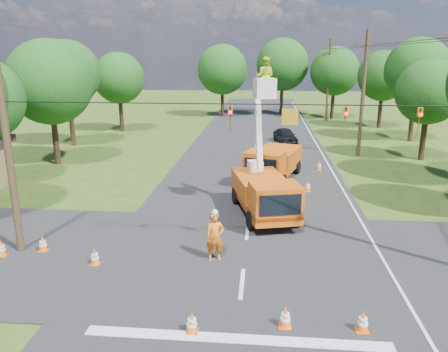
# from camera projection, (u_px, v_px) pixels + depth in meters

# --- Properties ---
(ground) EXTENTS (140.00, 140.00, 0.00)m
(ground) POSITION_uv_depth(u_px,v_px,m) (255.00, 159.00, 35.02)
(ground) COLOR #2E4A16
(ground) RESTS_ON ground
(road_main) EXTENTS (12.00, 100.00, 0.06)m
(road_main) POSITION_uv_depth(u_px,v_px,m) (255.00, 159.00, 35.02)
(road_main) COLOR black
(road_main) RESTS_ON ground
(road_cross) EXTENTS (56.00, 10.00, 0.07)m
(road_cross) POSITION_uv_depth(u_px,v_px,m) (244.00, 260.00, 17.74)
(road_cross) COLOR black
(road_cross) RESTS_ON ground
(stop_bar) EXTENTS (9.00, 0.45, 0.02)m
(stop_bar) POSITION_uv_depth(u_px,v_px,m) (236.00, 340.00, 12.75)
(stop_bar) COLOR silver
(stop_bar) RESTS_ON ground
(edge_line) EXTENTS (0.12, 90.00, 0.02)m
(edge_line) POSITION_uv_depth(u_px,v_px,m) (326.00, 160.00, 34.52)
(edge_line) COLOR silver
(edge_line) RESTS_ON ground
(bucket_truck) EXTENTS (3.69, 6.48, 7.97)m
(bucket_truck) POSITION_uv_depth(u_px,v_px,m) (264.00, 184.00, 22.20)
(bucket_truck) COLOR #E45910
(bucket_truck) RESTS_ON ground
(second_truck) EXTENTS (4.02, 6.66, 2.35)m
(second_truck) POSITION_uv_depth(u_px,v_px,m) (273.00, 162.00, 28.70)
(second_truck) COLOR #E45910
(second_truck) RESTS_ON ground
(ground_worker) EXTENTS (0.84, 0.67, 2.03)m
(ground_worker) POSITION_uv_depth(u_px,v_px,m) (215.00, 237.00, 17.47)
(ground_worker) COLOR orange
(ground_worker) RESTS_ON ground
(distant_car) EXTENTS (2.51, 4.33, 1.39)m
(distant_car) POSITION_uv_depth(u_px,v_px,m) (285.00, 136.00, 41.24)
(distant_car) COLOR black
(distant_car) RESTS_ON ground
(traffic_cone_0) EXTENTS (0.38, 0.38, 0.71)m
(traffic_cone_0) POSITION_uv_depth(u_px,v_px,m) (192.00, 322.00, 12.99)
(traffic_cone_0) COLOR #FD630D
(traffic_cone_0) RESTS_ON ground
(traffic_cone_1) EXTENTS (0.38, 0.38, 0.71)m
(traffic_cone_1) POSITION_uv_depth(u_px,v_px,m) (285.00, 317.00, 13.26)
(traffic_cone_1) COLOR #FD630D
(traffic_cone_1) RESTS_ON ground
(traffic_cone_2) EXTENTS (0.38, 0.38, 0.71)m
(traffic_cone_2) POSITION_uv_depth(u_px,v_px,m) (267.00, 207.00, 22.92)
(traffic_cone_2) COLOR #FD630D
(traffic_cone_2) RESTS_ON ground
(traffic_cone_3) EXTENTS (0.38, 0.38, 0.71)m
(traffic_cone_3) POSITION_uv_depth(u_px,v_px,m) (308.00, 186.00, 26.51)
(traffic_cone_3) COLOR #FD630D
(traffic_cone_3) RESTS_ON ground
(traffic_cone_4) EXTENTS (0.38, 0.38, 0.71)m
(traffic_cone_4) POSITION_uv_depth(u_px,v_px,m) (95.00, 257.00, 17.24)
(traffic_cone_4) COLOR #FD630D
(traffic_cone_4) RESTS_ON ground
(traffic_cone_5) EXTENTS (0.38, 0.38, 0.71)m
(traffic_cone_5) POSITION_uv_depth(u_px,v_px,m) (43.00, 244.00, 18.43)
(traffic_cone_5) COLOR #FD630D
(traffic_cone_5) RESTS_ON ground
(traffic_cone_6) EXTENTS (0.38, 0.38, 0.71)m
(traffic_cone_6) POSITION_uv_depth(u_px,v_px,m) (1.00, 248.00, 17.98)
(traffic_cone_6) COLOR #FD630D
(traffic_cone_6) RESTS_ON ground
(traffic_cone_7) EXTENTS (0.38, 0.38, 0.71)m
(traffic_cone_7) POSITION_uv_depth(u_px,v_px,m) (319.00, 166.00, 31.44)
(traffic_cone_7) COLOR #FD630D
(traffic_cone_7) RESTS_ON ground
(traffic_cone_8) EXTENTS (0.38, 0.38, 0.71)m
(traffic_cone_8) POSITION_uv_depth(u_px,v_px,m) (363.00, 321.00, 13.04)
(traffic_cone_8) COLOR #FD630D
(traffic_cone_8) RESTS_ON ground
(pole_right_mid) EXTENTS (1.80, 0.30, 10.00)m
(pole_right_mid) POSITION_uv_depth(u_px,v_px,m) (363.00, 93.00, 34.82)
(pole_right_mid) COLOR #4C3823
(pole_right_mid) RESTS_ON ground
(pole_right_far) EXTENTS (1.80, 0.30, 10.00)m
(pole_right_far) POSITION_uv_depth(u_px,v_px,m) (328.00, 80.00, 54.01)
(pole_right_far) COLOR #4C3823
(pole_right_far) RESTS_ON ground
(pole_left) EXTENTS (0.30, 0.30, 9.00)m
(pole_left) POSITION_uv_depth(u_px,v_px,m) (8.00, 147.00, 17.37)
(pole_left) COLOR #4C3823
(pole_left) RESTS_ON ground
(signal_span) EXTENTS (18.00, 0.29, 1.07)m
(signal_span) POSITION_uv_depth(u_px,v_px,m) (307.00, 116.00, 15.97)
(signal_span) COLOR black
(signal_span) RESTS_ON ground
(tree_left_d) EXTENTS (6.20, 6.20, 9.24)m
(tree_left_d) POSITION_uv_depth(u_px,v_px,m) (50.00, 82.00, 31.82)
(tree_left_d) COLOR #382616
(tree_left_d) RESTS_ON ground
(tree_left_e) EXTENTS (5.80, 5.80, 9.41)m
(tree_left_e) POSITION_uv_depth(u_px,v_px,m) (67.00, 73.00, 38.59)
(tree_left_e) COLOR #382616
(tree_left_e) RESTS_ON ground
(tree_left_f) EXTENTS (5.40, 5.40, 8.40)m
(tree_left_f) POSITION_uv_depth(u_px,v_px,m) (119.00, 78.00, 46.31)
(tree_left_f) COLOR #382616
(tree_left_f) RESTS_ON ground
(tree_right_c) EXTENTS (5.00, 5.00, 7.83)m
(tree_right_c) POSITION_uv_depth(u_px,v_px,m) (429.00, 92.00, 33.39)
(tree_right_c) COLOR #382616
(tree_right_c) RESTS_ON ground
(tree_right_d) EXTENTS (6.00, 6.00, 9.70)m
(tree_right_d) POSITION_uv_depth(u_px,v_px,m) (418.00, 70.00, 40.57)
(tree_right_d) COLOR #382616
(tree_right_d) RESTS_ON ground
(tree_right_e) EXTENTS (5.60, 5.60, 8.63)m
(tree_right_e) POSITION_uv_depth(u_px,v_px,m) (383.00, 76.00, 48.56)
(tree_right_e) COLOR #382616
(tree_right_e) RESTS_ON ground
(tree_far_a) EXTENTS (6.60, 6.60, 9.50)m
(tree_far_a) POSITION_uv_depth(u_px,v_px,m) (222.00, 70.00, 57.79)
(tree_far_a) COLOR #382616
(tree_far_a) RESTS_ON ground
(tree_far_b) EXTENTS (7.00, 7.00, 10.32)m
(tree_far_b) POSITION_uv_depth(u_px,v_px,m) (283.00, 65.00, 58.84)
(tree_far_b) COLOR #382616
(tree_far_b) RESTS_ON ground
(tree_far_c) EXTENTS (6.20, 6.20, 9.18)m
(tree_far_c) POSITION_uv_depth(u_px,v_px,m) (335.00, 71.00, 55.59)
(tree_far_c) COLOR #382616
(tree_far_c) RESTS_ON ground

